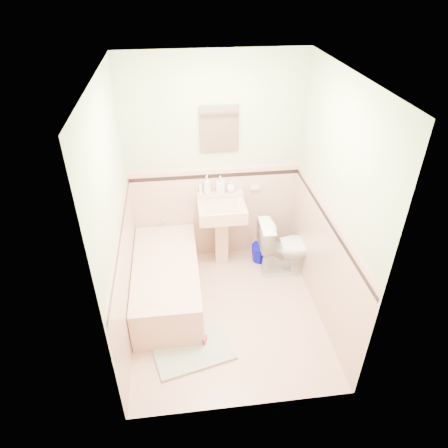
{
  "coord_description": "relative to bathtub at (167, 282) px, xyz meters",
  "views": [
    {
      "loc": [
        -0.42,
        -3.11,
        3.25
      ],
      "look_at": [
        0.0,
        0.25,
        1.0
      ],
      "focal_mm": 32.48,
      "sensor_mm": 36.0,
      "label": 1
    }
  ],
  "objects": [
    {
      "name": "ceiling",
      "position": [
        0.63,
        -0.33,
        2.27
      ],
      "size": [
        2.2,
        2.2,
        0.0
      ],
      "primitive_type": "plane",
      "rotation": [
        3.14,
        0.0,
        0.0
      ],
      "color": "white",
      "rests_on": "ground"
    },
    {
      "name": "accent_right",
      "position": [
        1.61,
        -0.33,
        0.89
      ],
      "size": [
        0.0,
        2.2,
        2.2
      ],
      "primitive_type": "plane",
      "rotation": [
        1.57,
        0.0,
        -1.57
      ],
      "color": "black",
      "rests_on": "ground"
    },
    {
      "name": "wall_back",
      "position": [
        0.63,
        0.77,
        1.02
      ],
      "size": [
        2.5,
        0.0,
        2.5
      ],
      "primitive_type": "plane",
      "rotation": [
        1.57,
        0.0,
        0.0
      ],
      "color": "beige",
      "rests_on": "ground"
    },
    {
      "name": "accent_back",
      "position": [
        0.63,
        0.75,
        0.9
      ],
      "size": [
        2.0,
        0.0,
        2.0
      ],
      "primitive_type": "plane",
      "rotation": [
        1.57,
        0.0,
        0.0
      ],
      "color": "black",
      "rests_on": "ground"
    },
    {
      "name": "tube",
      "position": [
        0.45,
        0.71,
        0.76
      ],
      "size": [
        0.05,
        0.05,
        0.12
      ],
      "primitive_type": "cylinder",
      "rotation": [
        0.0,
        0.0,
        0.31
      ],
      "color": "white",
      "rests_on": "sink"
    },
    {
      "name": "wall_left",
      "position": [
        -0.37,
        -0.33,
        1.02
      ],
      "size": [
        0.0,
        2.5,
        2.5
      ],
      "primitive_type": "plane",
      "rotation": [
        1.57,
        0.0,
        1.57
      ],
      "color": "beige",
      "rests_on": "ground"
    },
    {
      "name": "toilet",
      "position": [
        1.44,
        0.3,
        0.13
      ],
      "size": [
        0.7,
        0.41,
        0.71
      ],
      "primitive_type": "imported",
      "rotation": [
        0.0,
        0.0,
        1.55
      ],
      "color": "white",
      "rests_on": "floor"
    },
    {
      "name": "cap_back",
      "position": [
        0.63,
        0.75,
        0.99
      ],
      "size": [
        2.0,
        0.0,
        2.0
      ],
      "primitive_type": "plane",
      "rotation": [
        1.57,
        0.0,
        0.0
      ],
      "color": "#DFA491",
      "rests_on": "ground"
    },
    {
      "name": "cap_front",
      "position": [
        0.63,
        -1.41,
        0.99
      ],
      "size": [
        2.0,
        0.0,
        2.0
      ],
      "primitive_type": "plane",
      "rotation": [
        -1.57,
        0.0,
        0.0
      ],
      "color": "#DFA491",
      "rests_on": "ground"
    },
    {
      "name": "sink",
      "position": [
        0.68,
        0.53,
        0.21
      ],
      "size": [
        0.55,
        0.48,
        0.86
      ],
      "primitive_type": null,
      "color": "#D9A68F",
      "rests_on": "floor"
    },
    {
      "name": "wall_right",
      "position": [
        1.63,
        -0.33,
        1.02
      ],
      "size": [
        0.0,
        2.5,
        2.5
      ],
      "primitive_type": "plane",
      "rotation": [
        1.57,
        0.0,
        -1.57
      ],
      "color": "beige",
      "rests_on": "ground"
    },
    {
      "name": "wainscot_left",
      "position": [
        -0.36,
        -0.33,
        0.38
      ],
      "size": [
        0.0,
        2.2,
        2.2
      ],
      "primitive_type": "plane",
      "rotation": [
        1.57,
        0.0,
        1.57
      ],
      "color": "#E1AE97",
      "rests_on": "ground"
    },
    {
      "name": "soap_bottle_left",
      "position": [
        0.53,
        0.71,
        0.81
      ],
      "size": [
        0.11,
        0.11,
        0.23
      ],
      "primitive_type": "imported",
      "rotation": [
        0.0,
        0.0,
        -0.35
      ],
      "color": "#B2B2B2",
      "rests_on": "sink"
    },
    {
      "name": "bath_mat",
      "position": [
        0.23,
        -0.79,
        -0.21
      ],
      "size": [
        0.85,
        0.66,
        0.03
      ],
      "primitive_type": "cube",
      "rotation": [
        0.0,
        0.0,
        0.24
      ],
      "color": "gray",
      "rests_on": "floor"
    },
    {
      "name": "medicine_cabinet",
      "position": [
        0.68,
        0.74,
        1.47
      ],
      "size": [
        0.35,
        0.04,
        0.44
      ],
      "primitive_type": "cube",
      "color": "white",
      "rests_on": "wall_back"
    },
    {
      "name": "tub_faucet",
      "position": [
        0.0,
        0.72,
        0.41
      ],
      "size": [
        0.04,
        0.12,
        0.04
      ],
      "primitive_type": "cylinder",
      "rotation": [
        1.57,
        0.0,
        0.0
      ],
      "color": "silver",
      "rests_on": "wall_back"
    },
    {
      "name": "bathtub",
      "position": [
        0.0,
        0.0,
        0.0
      ],
      "size": [
        0.7,
        1.5,
        0.45
      ],
      "primitive_type": "cube",
      "color": "#D9A68F",
      "rests_on": "floor"
    },
    {
      "name": "accent_front",
      "position": [
        0.63,
        -1.41,
        0.9
      ],
      "size": [
        2.0,
        0.0,
        2.0
      ],
      "primitive_type": "plane",
      "rotation": [
        -1.57,
        0.0,
        0.0
      ],
      "color": "black",
      "rests_on": "ground"
    },
    {
      "name": "soap_dish",
      "position": [
        1.1,
        0.73,
        0.72
      ],
      "size": [
        0.11,
        0.06,
        0.04
      ],
      "primitive_type": "cube",
      "color": "#D9A68F",
      "rests_on": "wall_back"
    },
    {
      "name": "wainscot_back",
      "position": [
        0.63,
        0.76,
        0.38
      ],
      "size": [
        2.0,
        0.0,
        2.0
      ],
      "primitive_type": "plane",
      "rotation": [
        1.57,
        0.0,
        0.0
      ],
      "color": "#E1AE97",
      "rests_on": "ground"
    },
    {
      "name": "floor",
      "position": [
        0.63,
        -0.33,
        -0.23
      ],
      "size": [
        2.2,
        2.2,
        0.0
      ],
      "primitive_type": "plane",
      "color": "#DFAA92",
      "rests_on": "ground"
    },
    {
      "name": "wainscot_front",
      "position": [
        0.63,
        -1.42,
        0.38
      ],
      "size": [
        2.0,
        0.0,
        2.0
      ],
      "primitive_type": "plane",
      "rotation": [
        -1.57,
        0.0,
        0.0
      ],
      "color": "#E1AE97",
      "rests_on": "ground"
    },
    {
      "name": "cap_left",
      "position": [
        -0.35,
        -0.33,
        1.0
      ],
      "size": [
        0.0,
        2.2,
        2.2
      ],
      "primitive_type": "plane",
      "rotation": [
        1.57,
        0.0,
        1.57
      ],
      "color": "#DFA491",
      "rests_on": "ground"
    },
    {
      "name": "wainscot_right",
      "position": [
        1.62,
        -0.33,
        0.38
      ],
      "size": [
        0.0,
        2.2,
        2.2
      ],
      "primitive_type": "plane",
      "rotation": [
        1.57,
        0.0,
        -1.57
      ],
      "color": "#E1AE97",
      "rests_on": "ground"
    },
    {
      "name": "soap_bottle_right",
      "position": [
        0.81,
        0.71,
        0.77
      ],
      "size": [
        0.14,
        0.14,
        0.14
      ],
      "primitive_type": "imported",
      "rotation": [
        0.0,
        0.0,
        0.35
      ],
      "color": "#B2B2B2",
      "rests_on": "sink"
    },
    {
      "name": "soap_bottle_mid",
      "position": [
        0.69,
        0.71,
        0.8
      ],
      "size": [
        0.1,
        0.11,
        0.21
      ],
      "primitive_type": "imported",
      "rotation": [
        0.0,
        0.0,
        -0.09
      ],
      "color": "#B2B2B2",
      "rests_on": "sink"
    },
    {
      "name": "shoe",
      "position": [
        0.29,
        -0.7,
        -0.16
      ],
      "size": [
        0.18,
        0.13,
        0.06
      ],
      "primitive_type": "cube",
      "rotation": [
        0.0,
        0.0,
        -0.41
      ],
      "color": "#BF1E59",
      "rests_on": "bath_mat"
    },
    {
      "name": "cap_right",
      "position": [
        1.61,
        -0.33,
        1.0
      ],
      "size": [
        0.0,
        2.2,
        2.2
      ],
      "primitive_type": "plane",
      "rotation": [
        1.57,
        0.0,
        -1.57
      ],
      "color": "#DFA491",
      "rests_on": "ground"
    },
    {
      "name": "bucket",
      "position": [
        1.17,
        0.53,
        -0.11
      ],
      "size": [
        0.28,
        0.28,
        0.23
      ],
      "primitive_type": null,
      "rotation": [
        0.0,
        0.0,
        -0.3
      ],
      "color": "#0302B1",
      "rests_on": "floor"
    },
    {
      "name": "accent_left",
      "position": [
        -0.35,
        -0.33,
        0.89
      ],
      "size": [
        0.0,
        2.2,
        2.2
      ],
      "primitive_type": "plane",
      "rotation": [
        1.57,
        0.0,
        1.57
      ],
      "color": "black",
      "rests_on": "ground"
    },
    {
      "name": "wall_front",
      "position": [
        0.63,
        -1.43,
        1.02
      ],
      "size": [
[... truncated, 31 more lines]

